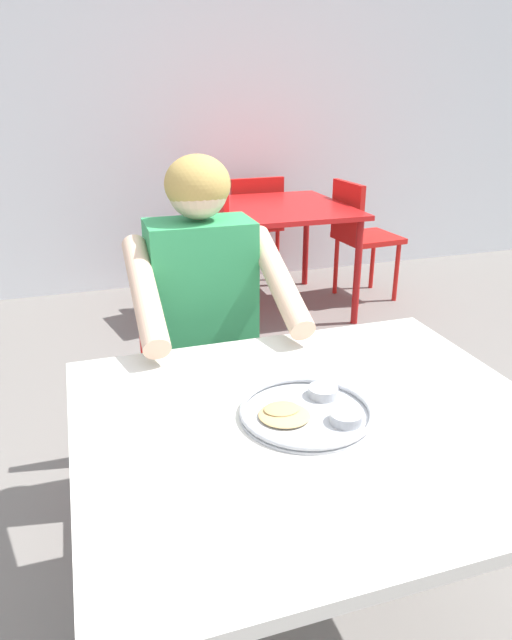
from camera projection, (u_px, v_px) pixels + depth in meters
back_wall at (125, 42)px, 3.80m from camera, size 12.00×0.12×3.40m
table_foreground at (317, 445)px, 1.31m from camera, size 1.07×0.93×0.73m
thali_tray at (308, 411)px, 1.29m from camera, size 0.30×0.30×0.03m
chair_foreground at (197, 351)px, 2.11m from camera, size 0.41×0.42×0.88m
diner_foreground at (208, 316)px, 1.82m from camera, size 0.49×0.55×1.23m
table_background_red at (281, 217)px, 3.72m from camera, size 0.84×0.96×0.71m
chair_red_left at (196, 244)px, 3.59m from camera, size 0.51×0.51×0.88m
chair_red_right at (359, 231)px, 3.95m from camera, size 0.43×0.41×0.83m
chair_red_far at (253, 220)px, 4.37m from camera, size 0.44×0.41×0.81m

